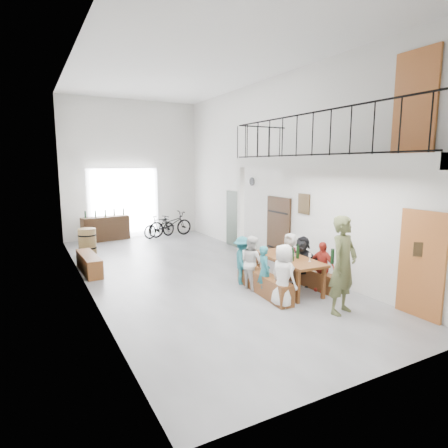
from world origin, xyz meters
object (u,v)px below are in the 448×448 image
oak_barrel (87,241)px  bicycle_near (170,224)px  host_standing (343,265)px  serving_counter (106,229)px  tasting_table (289,261)px  bench_inner (263,283)px  side_bench (89,263)px

oak_barrel → bicycle_near: bearing=25.4°
oak_barrel → host_standing: 8.55m
serving_counter → host_standing: host_standing is taller
tasting_table → serving_counter: bearing=111.7°
bench_inner → side_bench: 4.95m
host_standing → bicycle_near: 9.36m
serving_counter → host_standing: 10.09m
oak_barrel → bicycle_near: 3.89m
oak_barrel → serving_counter: serving_counter is taller
oak_barrel → bicycle_near: bicycle_near is taller
side_bench → tasting_table: bearing=-43.4°
oak_barrel → serving_counter: (0.98, 2.02, 0.05)m
serving_counter → bicycle_near: bearing=-17.1°
side_bench → bench_inner: bearing=-48.4°
bicycle_near → side_bench: bearing=129.6°
side_bench → serving_counter: (1.28, 4.30, 0.22)m
oak_barrel → serving_counter: 2.24m
tasting_table → serving_counter: serving_counter is taller
bench_inner → oak_barrel: (-2.99, 5.99, 0.19)m
oak_barrel → host_standing: bearing=-64.1°
side_bench → host_standing: host_standing is taller
host_standing → bicycle_near: host_standing is taller
oak_barrel → host_standing: host_standing is taller
oak_barrel → bicycle_near: (3.51, 1.67, 0.08)m
bench_inner → serving_counter: size_ratio=1.15×
tasting_table → serving_counter: size_ratio=1.13×
serving_counter → side_bench: bearing=-115.9°
tasting_table → bench_inner: size_ratio=0.98×
tasting_table → bicycle_near: bearing=94.4°
oak_barrel → serving_counter: size_ratio=0.48×
serving_counter → oak_barrel: bearing=-125.3°
side_bench → oak_barrel: 2.31m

